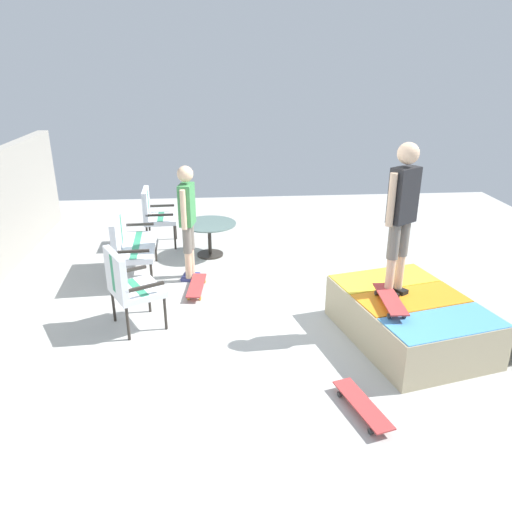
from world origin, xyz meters
name	(u,v)px	position (x,y,z in m)	size (l,w,h in m)	color
ground_plane	(270,319)	(0.00, 0.00, -0.05)	(12.00, 12.00, 0.10)	#B2B2AD
skate_ramp	(411,318)	(-0.70, -1.59, 0.27)	(2.18, 2.37, 0.55)	tan
patio_bench	(128,239)	(1.41, 1.99, 0.62)	(1.28, 0.63, 1.02)	#2D2823
patio_chair_near_house	(154,212)	(2.80, 1.76, 0.61)	(0.65, 0.58, 1.02)	#2D2823
patio_chair_by_wall	(127,283)	(-0.16, 1.75, 0.61)	(0.81, 0.78, 1.02)	#2D2823
patio_table	(209,233)	(2.21, 0.79, 0.40)	(0.90, 0.90, 0.57)	#2D2823
person_watching	(187,215)	(1.27, 1.09, 1.01)	(0.47, 0.29, 1.72)	navy
person_skater	(402,209)	(-0.57, -1.38, 1.58)	(0.35, 0.42, 1.75)	black
skateboard_by_bench	(197,286)	(0.81, 0.98, 0.08)	(0.82, 0.28, 0.10)	#B23838
skateboard_spare	(362,405)	(-1.96, -0.66, 0.08)	(0.82, 0.41, 0.10)	#B23838
skateboard_on_ramp	(390,299)	(-0.88, -1.23, 0.63)	(0.81, 0.25, 0.10)	#B23838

